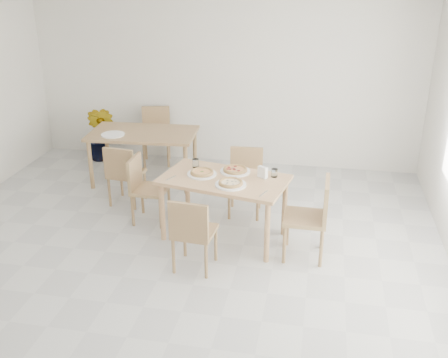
% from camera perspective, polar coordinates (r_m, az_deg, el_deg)
% --- Properties ---
extents(main_table, '(1.53, 1.05, 0.75)m').
position_cam_1_polar(main_table, '(5.92, 0.00, -0.71)').
color(main_table, tan).
rests_on(main_table, ground).
extents(chair_south, '(0.44, 0.44, 0.83)m').
position_cam_1_polar(chair_south, '(5.37, -3.50, -5.55)').
color(chair_south, '#9F834F').
rests_on(chair_south, ground).
extents(chair_north, '(0.44, 0.44, 0.84)m').
position_cam_1_polar(chair_north, '(6.63, 2.36, 0.30)').
color(chair_north, '#9F834F').
rests_on(chair_north, ground).
extents(chair_west, '(0.41, 0.41, 0.83)m').
position_cam_1_polar(chair_west, '(6.46, -8.72, -0.60)').
color(chair_west, '#9F834F').
rests_on(chair_west, ground).
extents(chair_east, '(0.46, 0.46, 0.92)m').
position_cam_1_polar(chair_east, '(5.67, 9.73, -3.68)').
color(chair_east, '#9F834F').
rests_on(chair_east, ground).
extents(plate_margherita, '(0.34, 0.34, 0.02)m').
position_cam_1_polar(plate_margherita, '(5.98, -2.42, 0.54)').
color(plate_margherita, white).
rests_on(plate_margherita, main_table).
extents(plate_mushroom, '(0.34, 0.34, 0.02)m').
position_cam_1_polar(plate_mushroom, '(5.70, 0.73, -0.61)').
color(plate_mushroom, white).
rests_on(plate_mushroom, main_table).
extents(plate_pepperoni, '(0.35, 0.35, 0.02)m').
position_cam_1_polar(plate_pepperoni, '(6.05, 1.23, 0.84)').
color(plate_pepperoni, white).
rests_on(plate_pepperoni, main_table).
extents(pizza_margherita, '(0.33, 0.33, 0.03)m').
position_cam_1_polar(pizza_margherita, '(5.97, -2.42, 0.74)').
color(pizza_margherita, tan).
rests_on(pizza_margherita, plate_margherita).
extents(pizza_mushroom, '(0.36, 0.36, 0.03)m').
position_cam_1_polar(pizza_mushroom, '(5.69, 0.73, -0.40)').
color(pizza_mushroom, tan).
rests_on(pizza_mushroom, plate_mushroom).
extents(pizza_pepperoni, '(0.36, 0.36, 0.03)m').
position_cam_1_polar(pizza_pepperoni, '(6.04, 1.23, 1.05)').
color(pizza_pepperoni, tan).
rests_on(pizza_pepperoni, plate_pepperoni).
extents(tumbler_a, '(0.07, 0.07, 0.10)m').
position_cam_1_polar(tumbler_a, '(5.93, 5.51, 0.67)').
color(tumbler_a, white).
rests_on(tumbler_a, main_table).
extents(tumbler_b, '(0.08, 0.08, 0.10)m').
position_cam_1_polar(tumbler_b, '(6.18, -3.11, 1.72)').
color(tumbler_b, white).
rests_on(tumbler_b, main_table).
extents(napkin_holder, '(0.14, 0.12, 0.14)m').
position_cam_1_polar(napkin_holder, '(5.88, 4.23, 0.68)').
color(napkin_holder, silver).
rests_on(napkin_holder, main_table).
extents(fork_a, '(0.08, 0.17, 0.01)m').
position_cam_1_polar(fork_a, '(5.51, 4.33, -1.60)').
color(fork_a, silver).
rests_on(fork_a, main_table).
extents(fork_b, '(0.09, 0.16, 0.01)m').
position_cam_1_polar(fork_b, '(5.91, -5.79, 0.10)').
color(fork_b, silver).
rests_on(fork_b, main_table).
extents(second_table, '(1.55, 0.95, 0.75)m').
position_cam_1_polar(second_table, '(7.57, -8.79, 4.48)').
color(second_table, '#9F834F').
rests_on(second_table, ground).
extents(chair_back_s, '(0.44, 0.44, 0.83)m').
position_cam_1_polar(chair_back_s, '(6.91, -10.90, 0.82)').
color(chair_back_s, '#9F834F').
rests_on(chair_back_s, ground).
extents(chair_back_n, '(0.53, 0.53, 0.88)m').
position_cam_1_polar(chair_back_n, '(8.36, -7.39, 5.21)').
color(chair_back_n, '#9F834F').
rests_on(chair_back_n, ground).
extents(plate_empty, '(0.32, 0.32, 0.02)m').
position_cam_1_polar(plate_empty, '(7.48, -12.00, 4.75)').
color(plate_empty, white).
rests_on(plate_empty, second_table).
extents(potted_plant, '(0.57, 0.50, 0.90)m').
position_cam_1_polar(potted_plant, '(8.59, -13.30, 4.84)').
color(potted_plant, '#315E1C').
rests_on(potted_plant, ground).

